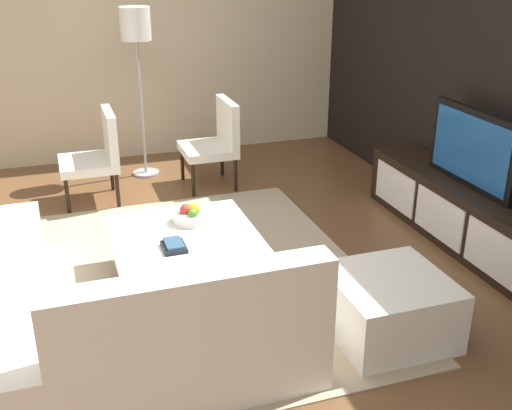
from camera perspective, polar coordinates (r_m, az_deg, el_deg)
The scene contains 13 objects.
ground_plane at distance 4.48m, azimuth -7.48°, elevation -7.70°, with size 14.00×14.00×0.00m, color brown.
side_wall_left at distance 7.12m, azimuth -11.88°, elevation 15.42°, with size 0.12×5.20×2.80m, color beige.
area_rug at distance 4.57m, azimuth -7.74°, elevation -7.03°, with size 3.04×2.78×0.01m, color tan.
media_console at distance 5.29m, azimuth 18.65°, elevation -0.78°, with size 2.23×0.47×0.50m.
television at distance 5.11m, azimuth 19.43°, elevation 4.96°, with size 1.01×0.06×0.62m.
sectional_couch at distance 3.86m, azimuth -19.14°, elevation -9.44°, with size 2.31×2.32×0.81m.
coffee_table at distance 4.49m, azimuth -6.62°, elevation -4.67°, with size 1.00×1.02×0.38m.
accent_chair_near at distance 5.97m, azimuth -14.44°, elevation 4.81°, with size 0.56×0.53×0.87m.
floor_lamp at distance 6.40m, azimuth -11.06°, elevation 15.12°, with size 0.30×0.30×1.73m.
ottoman at distance 3.95m, azimuth 12.13°, elevation -9.20°, with size 0.70×0.70×0.40m, color white.
fruit_bowl at distance 4.57m, azimuth -6.03°, elevation -0.96°, with size 0.28×0.28×0.14m.
accent_chair_far at distance 6.20m, azimuth -3.67°, elevation 6.20°, with size 0.57×0.51×0.87m.
book_stack at distance 4.19m, azimuth -7.62°, elevation -3.77°, with size 0.20×0.16×0.05m.
Camera 1 is at (3.81, -0.68, 2.26)m, focal length 43.15 mm.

